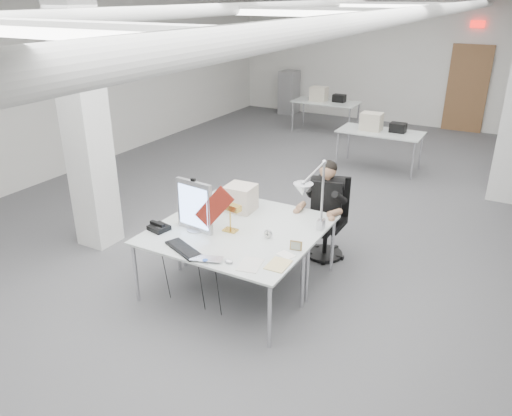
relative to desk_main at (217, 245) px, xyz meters
The scene contains 23 objects.
room_shell 2.80m from the desk_main, 89.21° to the left, with size 10.04×14.04×3.24m.
desk_main is the anchor object (origin of this frame).
desk_second 0.90m from the desk_main, 90.00° to the left, with size 1.80×0.90×0.03m, color silver.
bg_desk_a 5.50m from the desk_main, 87.92° to the left, with size 1.60×0.80×0.03m, color silver.
bg_desk_b 7.91m from the desk_main, 103.16° to the left, with size 1.60×0.80×0.03m, color silver.
filing_cabinet 9.80m from the desk_main, 110.93° to the left, with size 0.45×0.55×1.20m, color gray.
office_chair 1.75m from the desk_main, 69.09° to the left, with size 0.54×0.54×1.09m, color black, non-canonical shape.
seated_person 1.70m from the desk_main, 68.49° to the left, with size 0.46×0.57×0.86m, color black, non-canonical shape.
monitor 0.54m from the desk_main, 156.27° to the left, with size 0.48×0.05×0.59m, color #ABAAAF.
pennant 0.41m from the desk_main, 129.09° to the left, with size 0.50×0.01×0.21m, color maroon.
keyboard 0.37m from the desk_main, 130.02° to the right, with size 0.50×0.17×0.02m, color black.
laptop 0.41m from the desk_main, 73.94° to the right, with size 0.33×0.21×0.03m, color silver.
mouse 0.43m from the desk_main, 41.23° to the right, with size 0.10×0.06×0.04m, color silver.
bankers_lamp 0.39m from the desk_main, 97.67° to the left, with size 0.29×0.12×0.33m, color gold, non-canonical shape.
desk_phone 0.77m from the desk_main, behind, with size 0.21×0.19×0.05m, color black.
picture_frame_left 0.67m from the desk_main, 157.91° to the left, with size 0.14×0.01×0.11m, color olive.
picture_frame_right 0.85m from the desk_main, 20.39° to the left, with size 0.13×0.01×0.10m, color #9D7943.
desk_clock 0.57m from the desk_main, 44.76° to the left, with size 0.09×0.09×0.03m, color #A1A1A6.
paper_stack_a 0.57m from the desk_main, 21.58° to the right, with size 0.21×0.30×0.01m, color silver.
paper_stack_b 0.78m from the desk_main, ahead, with size 0.20×0.28×0.01m, color #DDC684.
paper_stack_c 0.76m from the desk_main, 10.58° to the left, with size 0.18×0.12×0.01m, color white.
beige_monitor 0.96m from the desk_main, 105.08° to the left, with size 0.34×0.32×0.32m, color beige.
architect_lamp 1.15m from the desk_main, 37.33° to the left, with size 0.26×0.75×0.96m, color #B4B4B8, non-canonical shape.
Camera 1 is at (2.66, -6.44, 3.23)m, focal length 35.00 mm.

